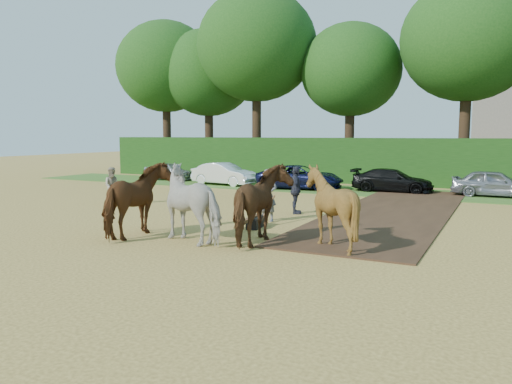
{
  "coord_description": "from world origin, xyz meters",
  "views": [
    {
      "loc": [
        5.64,
        -14.04,
        3.26
      ],
      "look_at": [
        -1.55,
        0.19,
        1.4
      ],
      "focal_mm": 35.0,
      "sensor_mm": 36.0,
      "label": 1
    }
  ],
  "objects_px": {
    "spectator_near": "(113,186)",
    "spectator_far": "(296,190)",
    "church": "(499,48)",
    "plough_team": "(231,203)",
    "parked_cars": "(439,183)"
  },
  "relations": [
    {
      "from": "spectator_near",
      "to": "parked_cars",
      "type": "xyz_separation_m",
      "value": [
        12.92,
        10.66,
        -0.19
      ]
    },
    {
      "from": "parked_cars",
      "to": "church",
      "type": "bearing_deg",
      "value": 87.85
    },
    {
      "from": "plough_team",
      "to": "church",
      "type": "height_order",
      "value": "church"
    },
    {
      "from": "spectator_near",
      "to": "church",
      "type": "height_order",
      "value": "church"
    },
    {
      "from": "spectator_far",
      "to": "church",
      "type": "bearing_deg",
      "value": -30.93
    },
    {
      "from": "spectator_far",
      "to": "church",
      "type": "xyz_separation_m",
      "value": [
        6.03,
        50.25,
        12.76
      ]
    },
    {
      "from": "spectator_near",
      "to": "parked_cars",
      "type": "bearing_deg",
      "value": -6.94
    },
    {
      "from": "spectator_near",
      "to": "parked_cars",
      "type": "height_order",
      "value": "spectator_near"
    },
    {
      "from": "spectator_far",
      "to": "plough_team",
      "type": "height_order",
      "value": "plough_team"
    },
    {
      "from": "spectator_far",
      "to": "plough_team",
      "type": "relative_size",
      "value": 0.25
    },
    {
      "from": "parked_cars",
      "to": "church",
      "type": "relative_size",
      "value": 1.51
    },
    {
      "from": "spectator_near",
      "to": "spectator_far",
      "type": "bearing_deg",
      "value": -36.6
    },
    {
      "from": "spectator_near",
      "to": "spectator_far",
      "type": "relative_size",
      "value": 0.9
    },
    {
      "from": "parked_cars",
      "to": "church",
      "type": "xyz_separation_m",
      "value": [
        1.54,
        41.05,
        13.05
      ]
    },
    {
      "from": "plough_team",
      "to": "spectator_far",
      "type": "bearing_deg",
      "value": 92.52
    }
  ]
}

